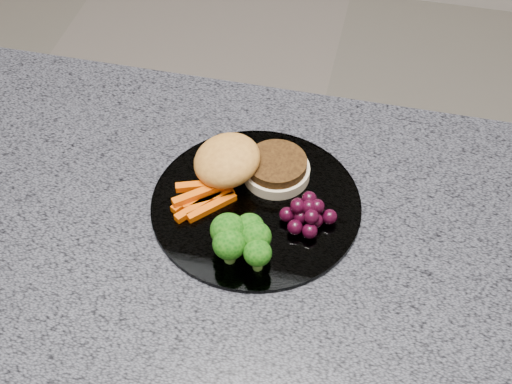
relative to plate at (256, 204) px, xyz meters
The scene contains 6 objects.
countertop 0.09m from the plate, 125.88° to the right, with size 1.20×0.60×0.04m, color #4C4D56.
plate is the anchor object (origin of this frame).
burger 0.05m from the plate, 120.73° to the left, with size 0.17×0.13×0.05m.
carrot_sticks 0.07m from the plate, 169.62° to the right, with size 0.08×0.08×0.02m.
broccoli 0.08m from the plate, 89.49° to the right, with size 0.08×0.07×0.05m.
grape_bunch 0.07m from the plate, 12.95° to the right, with size 0.07×0.06×0.03m.
Camera 1 is at (0.18, -0.49, 1.57)m, focal length 50.00 mm.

